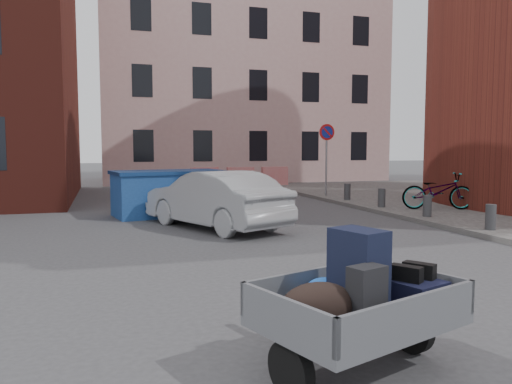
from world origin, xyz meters
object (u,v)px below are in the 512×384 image
object	(u,v)px
bicycle	(438,191)
trailer	(357,302)
silver_car	(215,199)
dumpster	(168,193)

from	to	relation	value
bicycle	trailer	bearing A→B (deg)	160.29
trailer	silver_car	size ratio (longest dim) A/B	0.48
silver_car	bicycle	xyz separation A→B (m)	(6.71, 0.70, -0.03)
dumpster	bicycle	bearing A→B (deg)	-24.29
bicycle	dumpster	bearing A→B (deg)	96.44
silver_car	bicycle	size ratio (longest dim) A/B	2.03
silver_car	bicycle	distance (m)	6.74
trailer	silver_car	bearing A→B (deg)	67.47
trailer	silver_car	distance (m)	7.84
trailer	dumpster	xyz separation A→B (m)	(-0.24, 10.40, 0.03)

